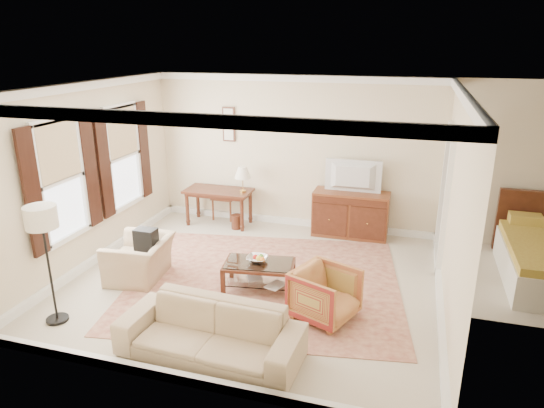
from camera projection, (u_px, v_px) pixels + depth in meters
The scene contains 20 objects.
room_shell at pixel (252, 118), 6.65m from camera, with size 5.51×5.01×2.91m.
window_front at pixel (61, 181), 7.03m from camera, with size 0.12×1.56×1.80m, color #CCB284, non-canonical shape.
window_rear at pixel (123, 157), 8.49m from camera, with size 0.12×1.56×1.80m, color #CCB284, non-canonical shape.
doorway at pixel (444, 200), 7.73m from camera, with size 0.10×1.12×2.25m, color white, non-canonical shape.
rug at pixel (264, 282), 7.37m from camera, with size 4.02×3.45×0.01m, color maroon.
writing_desk at pixel (219, 195), 9.51m from camera, with size 1.30×0.65×0.71m.
desk_chair at pixel (225, 194), 9.86m from camera, with size 0.45×0.45×1.05m, color brown, non-canonical shape.
desk_lamp at pixel (243, 179), 9.26m from camera, with size 0.32×0.32×0.50m, color silver, non-canonical shape.
framed_prints at pixel (229, 124), 9.41m from camera, with size 0.25×0.04×0.68m, color #4E2416, non-canonical shape.
sideboard at pixel (351, 214), 8.99m from camera, with size 1.38×0.53×0.85m, color brown.
tv at pixel (353, 167), 8.68m from camera, with size 0.97×0.56×0.13m, color black.
coffee_table at pixel (259, 269), 7.06m from camera, with size 1.09×0.73×0.43m.
fruit_bowl at pixel (257, 258), 7.05m from camera, with size 0.42×0.42×0.10m, color silver.
book_a at pixel (247, 277), 7.15m from camera, with size 0.28×0.04×0.38m, color brown.
book_b at pixel (270, 283), 6.98m from camera, with size 0.28×0.03×0.38m, color brown.
striped_armchair at pixel (325, 292), 6.30m from camera, with size 0.74×0.69×0.76m, color maroon.
club_armchair at pixel (139, 252), 7.37m from camera, with size 0.97×0.63×0.85m, color tan.
backpack at pixel (146, 238), 7.28m from camera, with size 0.32×0.22×0.40m, color black.
sofa at pixel (210, 325), 5.52m from camera, with size 2.12×0.62×0.83m, color tan.
floor_lamp at pixel (42, 226), 5.93m from camera, with size 0.39×0.39×1.59m.
Camera 1 is at (2.16, -6.32, 3.49)m, focal length 32.00 mm.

